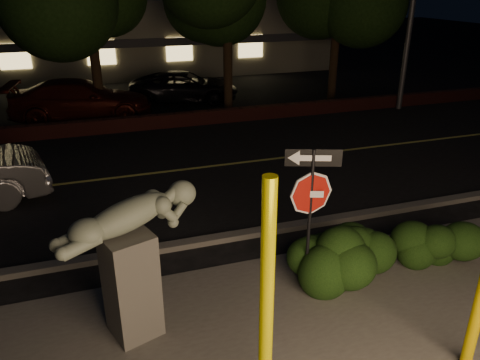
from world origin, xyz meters
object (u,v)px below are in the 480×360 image
object	(u,v)px
yellow_pole_left	(266,311)
parked_car_dark	(184,87)
signpost	(311,194)
sculpture	(130,252)
parked_car_red	(70,99)
parked_car_darkred	(81,100)

from	to	relation	value
yellow_pole_left	parked_car_dark	world-z (taller)	yellow_pole_left
signpost	yellow_pole_left	bearing A→B (deg)	-106.89
signpost	sculpture	world-z (taller)	signpost
yellow_pole_left	signpost	world-z (taller)	yellow_pole_left
sculpture	parked_car_dark	size ratio (longest dim) A/B	0.48
yellow_pole_left	signpost	bearing A→B (deg)	53.47
parked_car_dark	sculpture	bearing A→B (deg)	-179.04
sculpture	parked_car_red	size ratio (longest dim) A/B	0.59
parked_car_darkred	signpost	bearing A→B (deg)	-157.44
parked_car_red	parked_car_darkred	xyz separation A→B (m)	(0.44, -0.70, 0.10)
parked_car_red	parked_car_dark	xyz separation A→B (m)	(4.77, 0.91, -0.01)
parked_car_darkred	parked_car_dark	size ratio (longest dim) A/B	1.12
signpost	parked_car_dark	size ratio (longest dim) A/B	0.55
parked_car_red	parked_car_darkred	size ratio (longest dim) A/B	0.74
signpost	parked_car_dark	distance (m)	14.28
parked_car_darkred	parked_car_red	bearing A→B (deg)	39.66
yellow_pole_left	parked_car_dark	distance (m)	16.57
parked_car_red	parked_car_dark	bearing A→B (deg)	-78.24
sculpture	parked_car_dark	xyz separation A→B (m)	(3.82, 14.31, -0.75)
parked_car_red	parked_car_darkred	bearing A→B (deg)	-146.93
yellow_pole_left	parked_car_red	size ratio (longest dim) A/B	0.83
parked_car_darkred	parked_car_dark	xyz separation A→B (m)	(4.34, 1.61, -0.11)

